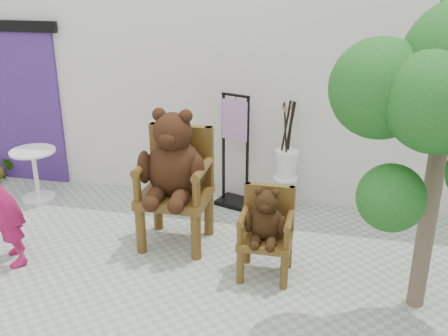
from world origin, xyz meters
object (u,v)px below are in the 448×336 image
display_stand (235,164)px  chair_small (266,224)px  chair_big (175,169)px  cafe_table (35,169)px  stool_bucket (286,163)px

display_stand → chair_small: bearing=-49.0°
chair_big → cafe_table: (-2.23, 0.75, -0.47)m
chair_small → display_stand: display_stand is taller
display_stand → chair_big: bearing=-92.7°
chair_small → stool_bucket: 1.60m
chair_small → stool_bucket: size_ratio=0.68×
cafe_table → display_stand: (2.69, 0.40, 0.14)m
display_stand → stool_bucket: display_stand is taller
chair_small → display_stand: 1.72m
chair_big → chair_small: bearing=-22.0°
chair_big → stool_bucket: (1.12, 1.15, -0.27)m
cafe_table → display_stand: size_ratio=0.47×
chair_big → cafe_table: 2.40m
display_stand → stool_bucket: bearing=19.5°
display_stand → stool_bucket: size_ratio=1.04×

